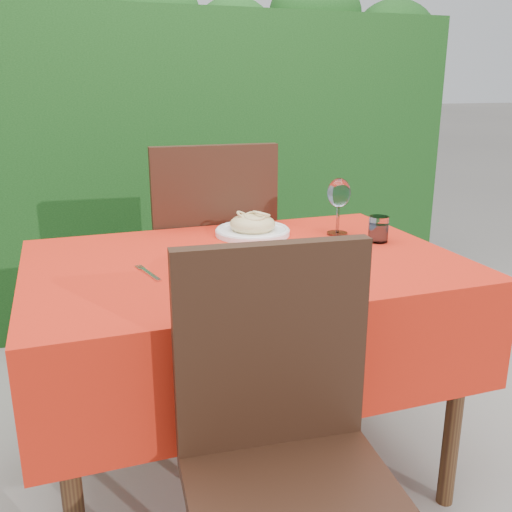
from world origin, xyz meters
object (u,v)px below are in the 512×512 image
object	(u,v)px
wine_glass	(339,195)
pizza_plate	(235,266)
pasta_plate	(252,227)
water_glass	(378,230)
chair_near	(285,442)
fork	(150,274)
chair_far	(210,255)

from	to	relation	value
wine_glass	pizza_plate	bearing A→B (deg)	-146.52
pizza_plate	pasta_plate	xyz separation A→B (m)	(0.19, 0.40, -0.00)
water_glass	chair_near	bearing A→B (deg)	-132.41
water_glass	wine_glass	bearing A→B (deg)	122.40
chair_near	water_glass	xyz separation A→B (m)	(0.58, 0.64, 0.25)
pizza_plate	wine_glass	size ratio (longest dim) A/B	1.96
pizza_plate	pasta_plate	distance (m)	0.44
chair_near	wine_glass	xyz separation A→B (m)	(0.50, 0.77, 0.35)
water_glass	wine_glass	xyz separation A→B (m)	(-0.08, 0.13, 0.10)
water_glass	fork	distance (m)	0.77
pasta_plate	wine_glass	xyz separation A→B (m)	(0.28, -0.09, 0.11)
chair_near	water_glass	distance (m)	0.90
chair_far	pasta_plate	distance (m)	0.37
pasta_plate	chair_near	bearing A→B (deg)	-104.49
chair_near	wine_glass	size ratio (longest dim) A/B	4.80
chair_near	pizza_plate	size ratio (longest dim) A/B	2.45
pizza_plate	water_glass	distance (m)	0.57
chair_near	chair_far	distance (m)	1.19
chair_near	wine_glass	distance (m)	0.98
pizza_plate	wine_glass	world-z (taller)	wine_glass
chair_far	pasta_plate	xyz separation A→B (m)	(0.07, -0.32, 0.18)
chair_near	fork	bearing A→B (deg)	113.37
pizza_plate	chair_near	bearing A→B (deg)	-94.46
chair_far	water_glass	world-z (taller)	chair_far
water_glass	chair_far	bearing A→B (deg)	128.69
pizza_plate	pasta_plate	world-z (taller)	pasta_plate
chair_near	pasta_plate	distance (m)	0.92
chair_near	chair_far	xyz separation A→B (m)	(0.15, 1.17, 0.06)
water_glass	wine_glass	world-z (taller)	wine_glass
pasta_plate	chair_far	bearing A→B (deg)	102.70
wine_glass	fork	xyz separation A→B (m)	(-0.68, -0.23, -0.13)
chair_far	water_glass	distance (m)	0.72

